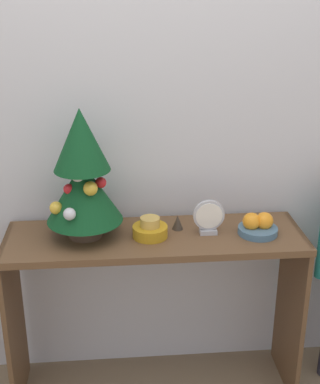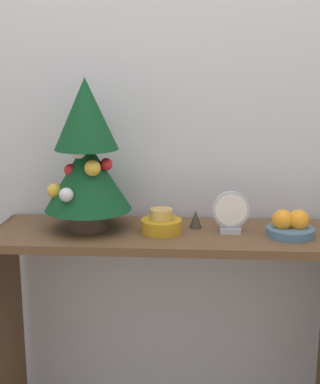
# 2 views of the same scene
# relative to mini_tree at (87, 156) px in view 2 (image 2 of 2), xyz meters

# --- Properties ---
(back_wall) EXTENTS (7.00, 0.05, 2.50)m
(back_wall) POSITION_rel_mini_tree_xyz_m (0.29, 0.22, 0.19)
(back_wall) COLOR silver
(back_wall) RESTS_ON ground_plane
(console_table) EXTENTS (1.25, 0.38, 0.79)m
(console_table) POSITION_rel_mini_tree_xyz_m (0.29, -0.02, -0.45)
(console_table) COLOR brown
(console_table) RESTS_ON ground_plane
(mini_tree) EXTENTS (0.31, 0.31, 0.54)m
(mini_tree) POSITION_rel_mini_tree_xyz_m (0.00, 0.00, 0.00)
(mini_tree) COLOR #4C3828
(mini_tree) RESTS_ON console_table
(fruit_bowl) EXTENTS (0.17, 0.17, 0.09)m
(fruit_bowl) POSITION_rel_mini_tree_xyz_m (0.72, -0.04, -0.23)
(fruit_bowl) COLOR #476B84
(fruit_bowl) RESTS_ON console_table
(singing_bowl) EXTENTS (0.15, 0.15, 0.09)m
(singing_bowl) POSITION_rel_mini_tree_xyz_m (0.27, -0.03, -0.23)
(singing_bowl) COLOR #B78419
(singing_bowl) RESTS_ON console_table
(desk_clock) EXTENTS (0.13, 0.04, 0.15)m
(desk_clock) POSITION_rel_mini_tree_xyz_m (0.51, -0.02, -0.19)
(desk_clock) COLOR #B2B2B7
(desk_clock) RESTS_ON console_table
(figurine) EXTENTS (0.05, 0.05, 0.07)m
(figurine) POSITION_rel_mini_tree_xyz_m (0.39, 0.03, -0.23)
(figurine) COLOR #382D23
(figurine) RESTS_ON console_table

